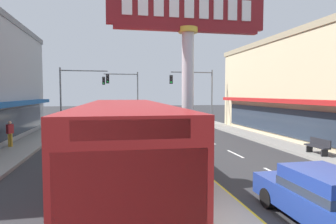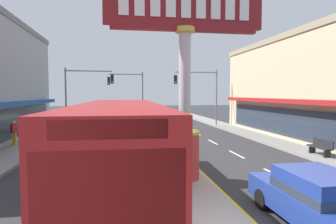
# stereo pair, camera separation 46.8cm
# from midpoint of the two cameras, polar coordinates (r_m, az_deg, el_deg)

# --- Properties ---
(median_strip) EXTENTS (1.84, 52.00, 0.14)m
(median_strip) POSITION_cam_midpoint_polar(r_m,az_deg,el_deg) (25.05, -4.80, -4.43)
(median_strip) COLOR #A39E93
(median_strip) RESTS_ON ground
(sidewalk_left) EXTENTS (2.22, 60.00, 0.18)m
(sidewalk_left) POSITION_cam_midpoint_polar(r_m,az_deg,el_deg) (23.64, -25.56, -5.21)
(sidewalk_left) COLOR gray
(sidewalk_left) RESTS_ON ground
(sidewalk_right) EXTENTS (2.22, 60.00, 0.18)m
(sidewalk_right) POSITION_cam_midpoint_polar(r_m,az_deg,el_deg) (25.60, 15.37, -4.32)
(sidewalk_right) COLOR gray
(sidewalk_right) RESTS_ON ground
(lane_markings) EXTENTS (8.58, 52.00, 0.01)m
(lane_markings) POSITION_cam_midpoint_polar(r_m,az_deg,el_deg) (23.73, -4.42, -5.04)
(lane_markings) COLOR silver
(lane_markings) RESTS_ON ground
(district_sign) EXTENTS (6.33, 1.24, 7.68)m
(district_sign) POSITION_cam_midpoint_polar(r_m,az_deg,el_deg) (11.53, 2.78, 6.50)
(district_sign) COLOR #B7332D
(district_sign) RESTS_ON median_strip
(traffic_light_left_side) EXTENTS (4.86, 0.46, 6.20)m
(traffic_light_left_side) POSITION_cam_midpoint_polar(r_m,az_deg,el_deg) (30.44, -17.70, 4.73)
(traffic_light_left_side) COLOR slate
(traffic_light_left_side) RESTS_ON ground
(traffic_light_right_side) EXTENTS (4.86, 0.46, 6.20)m
(traffic_light_right_side) POSITION_cam_midpoint_polar(r_m,az_deg,el_deg) (31.43, 5.27, 4.84)
(traffic_light_right_side) COLOR slate
(traffic_light_right_side) RESTS_ON ground
(traffic_light_median_far) EXTENTS (4.20, 0.46, 6.20)m
(traffic_light_median_far) POSITION_cam_midpoint_polar(r_m,az_deg,el_deg) (34.59, -8.91, 4.62)
(traffic_light_median_far) COLOR slate
(traffic_light_median_far) RESTS_ON ground
(bus_near_right_lane) EXTENTS (2.84, 11.27, 3.26)m
(bus_near_right_lane) POSITION_cam_midpoint_polar(r_m,az_deg,el_deg) (9.95, -9.87, -6.33)
(bus_near_right_lane) COLOR #B21E1E
(bus_near_right_lane) RESTS_ON ground
(sedan_far_right_lane) EXTENTS (1.99, 4.37, 1.53)m
(sedan_far_right_lane) POSITION_cam_midpoint_polar(r_m,az_deg,el_deg) (20.04, -10.58, -4.43)
(sedan_far_right_lane) COLOR maroon
(sedan_far_right_lane) RESTS_ON ground
(sedan_near_left_lane) EXTENTS (1.85, 4.31, 1.53)m
(sedan_near_left_lane) POSITION_cam_midpoint_polar(r_m,az_deg,el_deg) (9.02, 26.96, -14.80)
(sedan_near_left_lane) COLOR navy
(sedan_near_left_lane) RESTS_ON ground
(street_bench) EXTENTS (0.48, 1.60, 0.88)m
(street_bench) POSITION_cam_midpoint_polar(r_m,az_deg,el_deg) (18.22, 26.93, -6.02)
(street_bench) COLOR #232328
(street_bench) RESTS_ON sidewalk_right
(pedestrian_near_kerb) EXTENTS (0.40, 0.46, 1.67)m
(pedestrian_near_kerb) POSITION_cam_midpoint_polar(r_m,az_deg,el_deg) (21.19, -29.41, -3.49)
(pedestrian_near_kerb) COLOR gold
(pedestrian_near_kerb) RESTS_ON sidewalk_left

